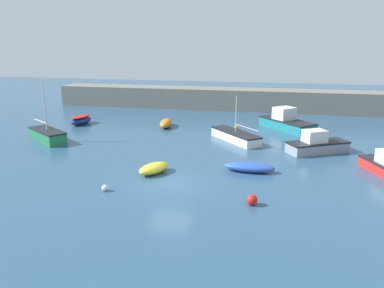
{
  "coord_description": "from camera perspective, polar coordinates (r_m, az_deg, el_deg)",
  "views": [
    {
      "loc": [
        5.75,
        -20.47,
        8.34
      ],
      "look_at": [
        -0.21,
        7.1,
        0.59
      ],
      "focal_mm": 35.0,
      "sensor_mm": 36.0,
      "label": 1
    }
  ],
  "objects": [
    {
      "name": "ground_plane",
      "position": [
        22.88,
        -3.26,
        -6.3
      ],
      "size": [
        120.0,
        120.0,
        0.2
      ],
      "primitive_type": "cube",
      "color": "#2D5170"
    },
    {
      "name": "harbor_breakwater",
      "position": [
        48.19,
        5.25,
        6.89
      ],
      "size": [
        44.12,
        3.73,
        2.57
      ],
      "primitive_type": "cube",
      "color": "slate",
      "rests_on": "ground_plane"
    },
    {
      "name": "sailboat_twin_hulled",
      "position": [
        34.58,
        -21.16,
        1.28
      ],
      "size": [
        4.56,
        3.83,
        5.38
      ],
      "rotation": [
        0.0,
        0.0,
        5.67
      ],
      "color": "#287A4C",
      "rests_on": "ground_plane"
    },
    {
      "name": "rowboat_with_red_cover",
      "position": [
        40.6,
        -16.58,
        3.54
      ],
      "size": [
        1.86,
        3.02,
        0.92
      ],
      "rotation": [
        0.0,
        0.0,
        1.39
      ],
      "color": "navy",
      "rests_on": "ground_plane"
    },
    {
      "name": "sailboat_short_mast",
      "position": [
        32.56,
        6.63,
        1.2
      ],
      "size": [
        4.78,
        5.18,
        3.94
      ],
      "rotation": [
        0.0,
        0.0,
        2.28
      ],
      "color": "white",
      "rests_on": "ground_plane"
    },
    {
      "name": "motorboat_grey_hull",
      "position": [
        30.49,
        18.48,
        -0.09
      ],
      "size": [
        5.02,
        3.87,
        1.8
      ],
      "rotation": [
        0.0,
        0.0,
        0.51
      ],
      "color": "gray",
      "rests_on": "ground_plane"
    },
    {
      "name": "rowboat_blue_near",
      "position": [
        25.06,
        8.72,
        -3.5
      ],
      "size": [
        3.38,
        1.26,
        0.63
      ],
      "rotation": [
        0.0,
        0.0,
        3.12
      ],
      "color": "#2D56B7",
      "rests_on": "ground_plane"
    },
    {
      "name": "fishing_dinghy_green",
      "position": [
        24.57,
        -5.85,
        -3.71
      ],
      "size": [
        2.17,
        2.65,
        0.68
      ],
      "rotation": [
        0.0,
        0.0,
        1.08
      ],
      "color": "yellow",
      "rests_on": "ground_plane"
    },
    {
      "name": "open_tender_yellow",
      "position": [
        37.72,
        -3.99,
        3.18
      ],
      "size": [
        1.47,
        3.1,
        0.8
      ],
      "rotation": [
        0.0,
        0.0,
        4.83
      ],
      "color": "orange",
      "rests_on": "ground_plane"
    },
    {
      "name": "cabin_cruiser_white",
      "position": [
        37.79,
        14.16,
        3.26
      ],
      "size": [
        5.59,
        5.87,
        2.12
      ],
      "rotation": [
        0.0,
        0.0,
        5.44
      ],
      "color": "teal",
      "rests_on": "ground_plane"
    },
    {
      "name": "mooring_buoy_yellow",
      "position": [
        37.1,
        6.76,
        2.57
      ],
      "size": [
        0.37,
        0.37,
        0.37
      ],
      "primitive_type": "sphere",
      "color": "yellow",
      "rests_on": "ground_plane"
    },
    {
      "name": "mooring_buoy_red",
      "position": [
        20.14,
        9.13,
        -8.4
      ],
      "size": [
        0.58,
        0.58,
        0.58
      ],
      "primitive_type": "sphere",
      "color": "red",
      "rests_on": "ground_plane"
    },
    {
      "name": "mooring_buoy_white",
      "position": [
        22.26,
        -13.13,
        -6.54
      ],
      "size": [
        0.37,
        0.37,
        0.37
      ],
      "primitive_type": "sphere",
      "color": "white",
      "rests_on": "ground_plane"
    }
  ]
}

